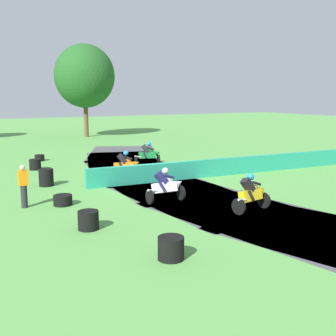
{
  "coord_description": "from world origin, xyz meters",
  "views": [
    {
      "loc": [
        -8.92,
        -17.7,
        4.21
      ],
      "look_at": [
        0.0,
        -1.35,
        0.9
      ],
      "focal_mm": 44.34,
      "sensor_mm": 36.0,
      "label": 1
    }
  ],
  "objects": [
    {
      "name": "safety_barrier",
      "position": [
        5.41,
        -0.28,
        0.45
      ],
      "size": [
        17.68,
        1.21,
        0.9
      ],
      "primitive_type": "cube",
      "rotation": [
        0.0,
        0.0,
        4.66
      ],
      "color": "#239375",
      "rests_on": "ground"
    },
    {
      "name": "motorcycle_fourth_yellow",
      "position": [
        0.83,
        -6.21,
        0.65
      ],
      "size": [
        1.67,
        0.97,
        1.43
      ],
      "color": "black",
      "rests_on": "ground"
    },
    {
      "name": "motorcycle_lead_green",
      "position": [
        1.94,
        4.69,
        0.66
      ],
      "size": [
        1.71,
        1.04,
        1.42
      ],
      "color": "black",
      "rests_on": "ground"
    },
    {
      "name": "tire_stack_near",
      "position": [
        -3.56,
        9.36,
        0.2
      ],
      "size": [
        0.61,
        0.61,
        0.4
      ],
      "color": "black",
      "rests_on": "ground"
    },
    {
      "name": "tire_stack_mid_b",
      "position": [
        -4.84,
        1.63,
        0.4
      ],
      "size": [
        0.67,
        0.67,
        0.8
      ],
      "color": "black",
      "rests_on": "ground"
    },
    {
      "name": "tire_stack_mid_a",
      "position": [
        -4.45,
        6.22,
        0.3
      ],
      "size": [
        0.64,
        0.64,
        0.6
      ],
      "color": "black",
      "rests_on": "ground"
    },
    {
      "name": "motorcycle_chase_orange",
      "position": [
        -0.81,
        1.74,
        0.65
      ],
      "size": [
        1.71,
        0.94,
        1.43
      ],
      "color": "black",
      "rests_on": "ground"
    },
    {
      "name": "track_asphalt",
      "position": [
        0.89,
        -0.05,
        0.0
      ],
      "size": [
        8.88,
        29.87,
        0.01
      ],
      "color": "#47474C",
      "rests_on": "ground"
    },
    {
      "name": "tire_stack_extra_b",
      "position": [
        -3.99,
        -8.81,
        0.3
      ],
      "size": [
        0.69,
        0.69,
        0.6
      ],
      "color": "black",
      "rests_on": "ground"
    },
    {
      "name": "tire_stack_far",
      "position": [
        -5.06,
        -2.15,
        0.2
      ],
      "size": [
        0.72,
        0.72,
        0.4
      ],
      "color": "black",
      "rests_on": "ground"
    },
    {
      "name": "tree_far_left",
      "position": [
        3.89,
        22.96,
        5.99
      ],
      "size": [
        5.92,
        5.92,
        9.11
      ],
      "color": "brown",
      "rests_on": "ground"
    },
    {
      "name": "ground_plane",
      "position": [
        0.0,
        0.0,
        0.0
      ],
      "size": [
        120.0,
        120.0,
        0.0
      ],
      "primitive_type": "plane",
      "color": "#569947"
    },
    {
      "name": "tire_stack_extra_a",
      "position": [
        -5.1,
        -5.45,
        0.3
      ],
      "size": [
        0.66,
        0.66,
        0.6
      ],
      "color": "black",
      "rests_on": "ground"
    },
    {
      "name": "track_marshal",
      "position": [
        -6.42,
        -1.8,
        0.82
      ],
      "size": [
        0.34,
        0.24,
        1.63
      ],
      "color": "#232328",
      "rests_on": "ground"
    },
    {
      "name": "motorcycle_trailing_white",
      "position": [
        -1.28,
        -3.52,
        0.63
      ],
      "size": [
        1.69,
        0.87,
        1.42
      ],
      "color": "black",
      "rests_on": "ground"
    }
  ]
}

